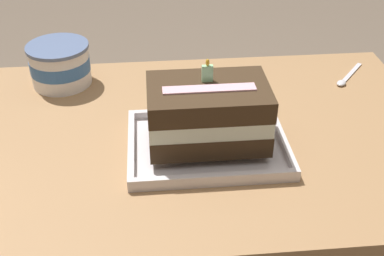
% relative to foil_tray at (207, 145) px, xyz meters
% --- Properties ---
extents(dining_table, '(1.09, 0.66, 0.70)m').
position_rel_foil_tray_xyz_m(dining_table, '(-0.05, 0.06, -0.12)').
color(dining_table, '#9E754C').
rests_on(dining_table, ground_plane).
extents(foil_tray, '(0.30, 0.23, 0.02)m').
position_rel_foil_tray_xyz_m(foil_tray, '(0.00, 0.00, 0.00)').
color(foil_tray, silver).
rests_on(foil_tray, dining_table).
extents(birthday_cake, '(0.22, 0.14, 0.16)m').
position_rel_foil_tray_xyz_m(birthday_cake, '(0.00, -0.00, 0.07)').
color(birthday_cake, '#3A2919').
rests_on(birthday_cake, foil_tray).
extents(ice_cream_tub, '(0.14, 0.14, 0.10)m').
position_rel_foil_tray_xyz_m(ice_cream_tub, '(-0.31, 0.29, 0.04)').
color(ice_cream_tub, white).
rests_on(ice_cream_tub, dining_table).
extents(serving_spoon_near_tray, '(0.10, 0.12, 0.01)m').
position_rel_foil_tray_xyz_m(serving_spoon_near_tray, '(0.36, 0.24, -0.00)').
color(serving_spoon_near_tray, silver).
rests_on(serving_spoon_near_tray, dining_table).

